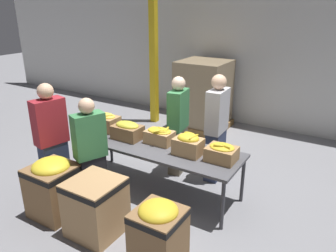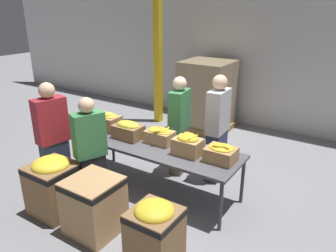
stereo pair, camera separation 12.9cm
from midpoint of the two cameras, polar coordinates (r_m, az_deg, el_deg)
ground_plane at (r=5.23m, az=-2.65°, el=-10.94°), size 30.00×30.00×0.00m
wall_back at (r=7.77m, az=12.71°, el=14.74°), size 16.00×0.08×4.00m
sorting_table at (r=4.89m, az=-2.79°, el=-3.90°), size 2.58×0.87×0.75m
banana_box_0 at (r=5.52m, az=-11.53°, el=0.78°), size 0.45×0.30×0.31m
banana_box_1 at (r=5.11m, az=-7.80°, el=-0.73°), size 0.45×0.31×0.29m
banana_box_2 at (r=4.90m, az=-2.23°, el=-1.64°), size 0.42×0.34×0.26m
banana_box_3 at (r=4.54m, az=2.73°, el=-3.16°), size 0.39×0.28×0.31m
banana_box_4 at (r=4.42m, az=8.51°, el=-4.54°), size 0.39×0.33×0.26m
volunteer_0 at (r=5.22m, az=7.72°, el=-0.54°), size 0.25×0.48×1.74m
volunteer_1 at (r=5.40m, az=1.08°, el=-0.07°), size 0.28×0.47×1.66m
volunteer_2 at (r=5.11m, az=-20.24°, el=-2.38°), size 0.32×0.50×1.70m
volunteer_3 at (r=4.64m, az=-14.07°, el=-4.79°), size 0.36×0.48×1.59m
donation_bin_0 at (r=4.75m, az=-20.05°, el=-9.70°), size 0.59×0.59×0.83m
donation_bin_1 at (r=4.27m, az=-13.35°, el=-13.27°), size 0.61×0.61×0.73m
donation_bin_2 at (r=3.78m, az=-2.69°, el=-17.74°), size 0.52×0.52×0.74m
support_pillar at (r=7.66m, az=-3.04°, el=15.11°), size 0.15×0.15×4.00m
pallet_stack_0 at (r=7.49m, az=5.69°, el=5.29°), size 1.14×1.14×1.55m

